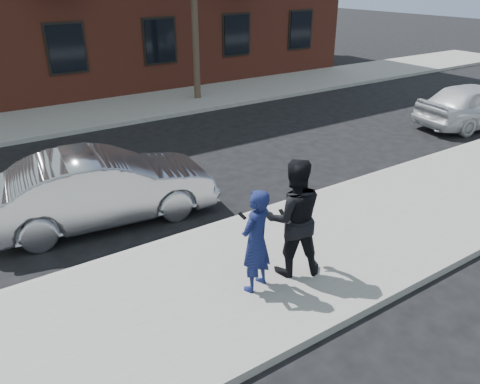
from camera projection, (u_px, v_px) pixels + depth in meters
ground at (277, 259)px, 8.54m from camera, size 100.00×100.00×0.00m
near_sidewalk at (285, 262)px, 8.32m from camera, size 50.00×3.50×0.15m
near_curb at (231, 222)px, 9.67m from camera, size 50.00×0.10×0.15m
far_sidewalk at (86, 115)px, 16.96m from camera, size 50.00×3.50×0.15m
far_curb at (103, 127)px, 15.61m from camera, size 50.00×0.10×0.15m
silver_sedan at (103, 187)px, 9.59m from camera, size 4.73×2.13×1.51m
white_car at (476, 105)px, 15.67m from camera, size 4.56×2.39×1.48m
man_hoodie at (256, 241)px, 7.18m from camera, size 0.73×0.60×1.72m
man_peacoat at (293, 218)px, 7.54m from camera, size 1.22×1.11×2.02m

